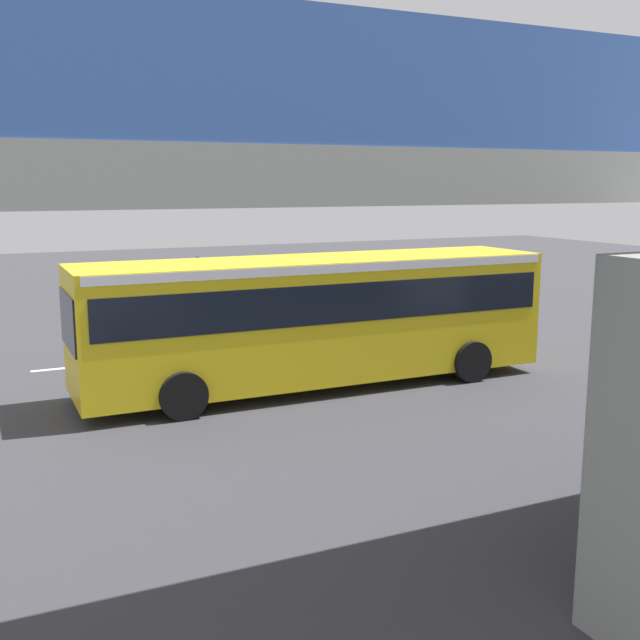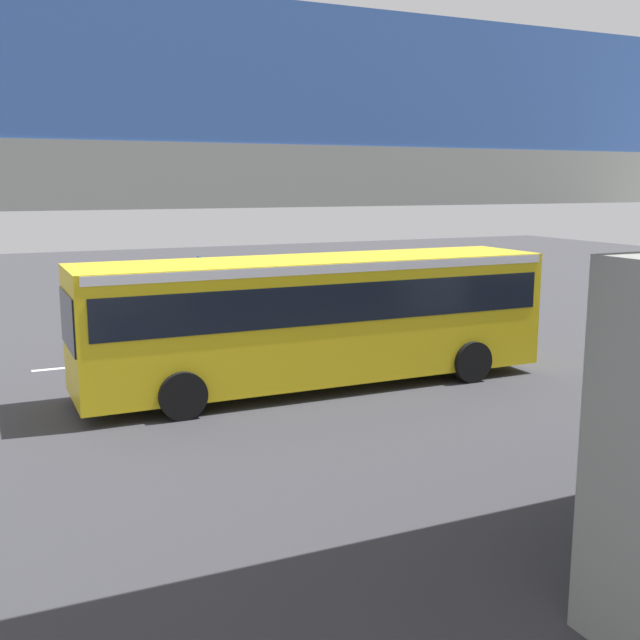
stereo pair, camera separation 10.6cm
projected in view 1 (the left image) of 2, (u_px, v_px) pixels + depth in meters
The scene contains 9 objects.
ground at pixel (322, 372), 20.11m from camera, with size 80.00×80.00×0.00m, color #38383D.
city_bus at pixel (317, 310), 18.38m from camera, with size 11.54×2.85×3.15m.
bicycle_black at pixel (636, 355), 20.41m from camera, with size 1.77×0.44×0.96m.
pedestrian at pixel (482, 302), 26.07m from camera, with size 0.38×0.38×1.79m.
traffic_sign at pixel (200, 288), 22.24m from camera, with size 0.08×0.60×2.80m.
lane_dash_leftmost at pixel (442, 332), 25.50m from camera, with size 2.00×0.20×0.01m, color silver.
lane_dash_left at pixel (336, 342), 23.84m from camera, with size 2.00×0.20×0.01m, color silver.
lane_dash_centre at pixel (213, 354), 22.18m from camera, with size 2.00×0.20×0.01m, color silver.
lane_dash_right at pixel (70, 368), 20.53m from camera, with size 2.00×0.20×0.01m, color silver.
Camera 1 is at (8.28, 17.71, 4.92)m, focal length 42.68 mm.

